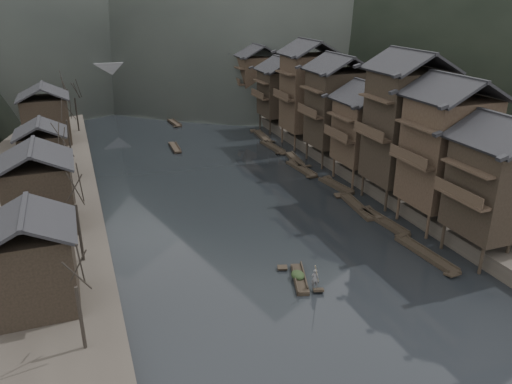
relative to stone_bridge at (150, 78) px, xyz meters
name	(u,v)px	position (x,y,z in m)	size (l,w,h in m)	color
water	(278,247)	(0.00, -72.00, -5.11)	(300.00, 300.00, 0.00)	black
right_bank	(369,116)	(35.00, -32.00, -4.21)	(40.00, 200.00, 1.80)	#2D2823
stilt_houses	(346,101)	(17.28, -53.38, 3.95)	(9.00, 67.60, 17.04)	black
left_houses	(41,152)	(-20.50, -51.88, 0.55)	(8.10, 53.20, 8.73)	black
bare_trees	(71,128)	(-17.00, -46.74, 1.70)	(3.99, 74.19, 7.98)	black
moored_sampans	(320,178)	(11.98, -57.07, -4.91)	(3.11, 50.84, 0.47)	black
midriver_boats	(180,128)	(0.72, -25.65, -4.91)	(8.93, 24.94, 0.45)	black
stone_bridge	(150,78)	(0.00, 0.00, 0.00)	(40.00, 6.00, 9.00)	#4C4C4F
hero_sampan	(300,278)	(-0.61, -78.11, -4.91)	(2.35, 5.00, 0.44)	black
cargo_heap	(298,271)	(-0.68, -77.89, -4.34)	(1.10, 1.44, 0.66)	black
boatman	(315,276)	(-0.08, -79.77, -3.83)	(0.62, 0.40, 1.69)	#4F4F51
bamboo_pole	(319,247)	(0.12, -79.77, -1.26)	(0.06, 0.06, 4.50)	#8C7A51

